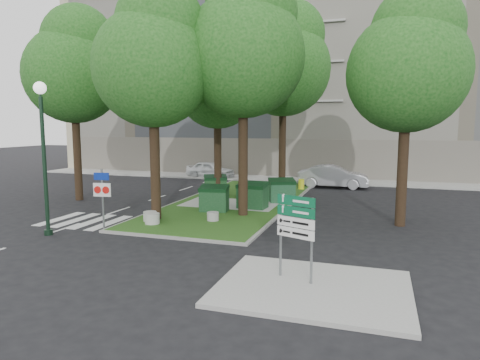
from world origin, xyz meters
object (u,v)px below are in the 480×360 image
at_px(dumpster_b, 214,198).
at_px(car_silver, 333,177).
at_px(dumpster_c, 253,195).
at_px(directional_sign, 296,224).
at_px(litter_bin, 301,184).
at_px(car_white, 210,170).
at_px(street_lamp, 43,140).
at_px(dumpster_d, 282,191).
at_px(tree_median_far, 285,60).
at_px(dumpster_a, 215,186).
at_px(bollard_right, 213,216).
at_px(tree_median_near_right, 245,44).
at_px(tree_street_right, 410,61).
at_px(tree_street_left, 75,65).
at_px(traffic_sign_pole, 102,191).
at_px(bollard_left, 150,216).
at_px(bollard_mid, 152,218).
at_px(tree_median_mid, 219,79).
at_px(tree_median_near_left, 155,56).

height_order(dumpster_b, car_silver, car_silver).
bearing_deg(dumpster_c, directional_sign, -62.18).
relative_size(litter_bin, car_white, 0.16).
bearing_deg(litter_bin, street_lamp, -117.71).
xyz_separation_m(dumpster_c, dumpster_d, (1.03, 2.20, -0.02)).
relative_size(tree_median_far, dumpster_d, 7.09).
height_order(dumpster_a, bollard_right, dumpster_a).
height_order(tree_median_near_right, tree_street_right, tree_median_near_right).
bearing_deg(tree_street_left, traffic_sign_pole, -45.24).
xyz_separation_m(traffic_sign_pole, car_white, (-2.30, 17.52, -0.95)).
relative_size(tree_street_right, bollard_left, 17.29).
bearing_deg(street_lamp, litter_bin, 62.29).
distance_m(tree_street_left, directional_sign, 18.09).
distance_m(directional_sign, car_white, 23.83).
bearing_deg(dumpster_c, tree_median_far, 91.53).
height_order(tree_median_near_right, car_white, tree_median_near_right).
height_order(dumpster_b, car_white, dumpster_b).
bearing_deg(traffic_sign_pole, tree_street_right, 13.87).
xyz_separation_m(dumpster_b, bollard_mid, (-1.53, -3.39, -0.39)).
height_order(tree_median_mid, directional_sign, tree_median_mid).
bearing_deg(dumpster_b, tree_street_right, -7.93).
xyz_separation_m(dumpster_a, dumpster_d, (4.23, -0.78, 0.03)).
bearing_deg(dumpster_d, car_white, 107.00).
bearing_deg(tree_street_left, tree_median_far, 29.28).
distance_m(bollard_mid, traffic_sign_pole, 2.38).
bearing_deg(directional_sign, dumpster_b, 145.72).
distance_m(dumpster_a, bollard_right, 6.70).
bearing_deg(tree_street_right, dumpster_d, 151.17).
bearing_deg(car_white, directional_sign, -144.62).
xyz_separation_m(street_lamp, car_white, (-0.74, 18.96, -3.08)).
bearing_deg(dumpster_a, dumpster_d, -35.36).
height_order(dumpster_d, street_lamp, street_lamp).
bearing_deg(traffic_sign_pole, bollard_right, 25.26).
distance_m(dumpster_c, traffic_sign_pole, 7.56).
relative_size(dumpster_d, litter_bin, 2.55).
distance_m(tree_street_left, dumpster_c, 12.45).
height_order(tree_median_near_right, bollard_left, tree_median_near_right).
height_order(dumpster_d, car_silver, car_silver).
height_order(tree_median_near_left, bollard_right, tree_median_near_left).
distance_m(tree_street_right, bollard_left, 12.90).
height_order(tree_street_right, dumpster_a, tree_street_right).
height_order(tree_street_right, dumpster_d, tree_street_right).
bearing_deg(bollard_left, bollard_mid, -50.68).
height_order(dumpster_a, traffic_sign_pole, traffic_sign_pole).
xyz_separation_m(tree_median_mid, dumpster_a, (-0.32, 0.13, -6.26)).
height_order(tree_street_left, bollard_left, tree_street_left).
bearing_deg(tree_median_far, tree_median_near_right, -91.53).
bearing_deg(bollard_left, car_white, 102.66).
distance_m(bollard_mid, car_white, 16.86).
height_order(tree_median_near_right, directional_sign, tree_median_near_right).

